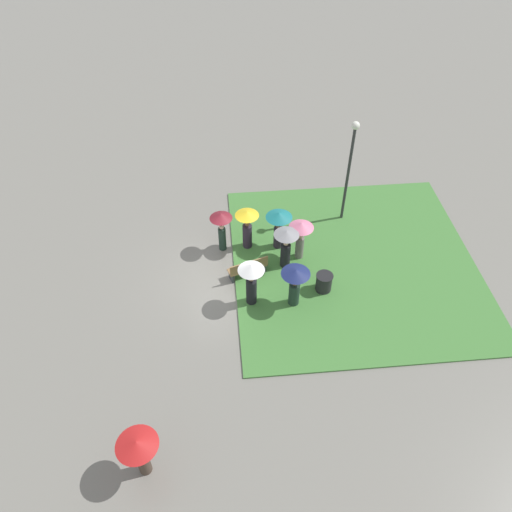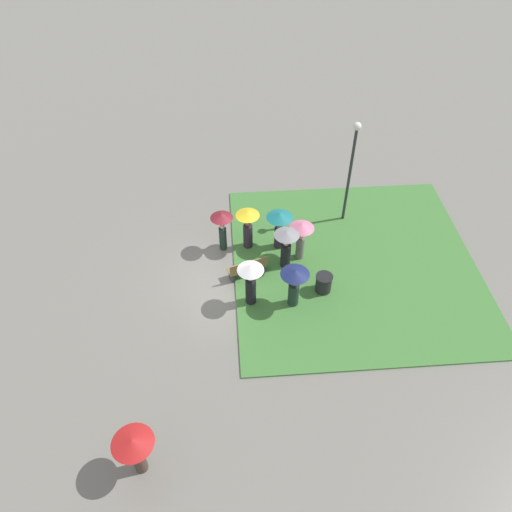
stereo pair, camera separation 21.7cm
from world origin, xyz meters
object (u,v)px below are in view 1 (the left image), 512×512
object	(u,v)px
trash_bin	(324,283)
crowd_person_maroon	(221,224)
lamp_post	(350,160)
crowd_person_white	(251,278)
crowd_person_pink	(301,233)
crowd_person_grey	(286,244)
crowd_person_teal	(279,224)
crowd_person_navy	(295,282)
crowd_person_yellow	(247,225)
lone_walker_far_path	(139,450)
park_bench	(248,268)

from	to	relation	value
trash_bin	crowd_person_maroon	bearing A→B (deg)	-35.54
lamp_post	trash_bin	bearing A→B (deg)	68.79
trash_bin	crowd_person_white	xyz separation A→B (m)	(2.75, 0.35, 0.90)
crowd_person_maroon	crowd_person_pink	xyz separation A→B (m)	(-3.04, 0.80, -0.02)
crowd_person_grey	crowd_person_teal	distance (m)	1.13
crowd_person_grey	crowd_person_navy	size ratio (longest dim) A/B	1.04
crowd_person_white	crowd_person_maroon	bearing A→B (deg)	173.85
crowd_person_maroon	trash_bin	bearing A→B (deg)	71.13
crowd_person_maroon	crowd_person_grey	bearing A→B (deg)	79.69
crowd_person_grey	crowd_person_white	world-z (taller)	crowd_person_white
crowd_person_navy	crowd_person_teal	bearing A→B (deg)	-49.63
crowd_person_grey	crowd_person_white	distance (m)	2.30
lamp_post	crowd_person_yellow	size ratio (longest dim) A/B	2.50
crowd_person_navy	lone_walker_far_path	xyz separation A→B (m)	(5.03, 5.68, 0.09)
lamp_post	crowd_person_maroon	size ratio (longest dim) A/B	2.53
crowd_person_teal	lone_walker_far_path	size ratio (longest dim) A/B	1.05
crowd_person_navy	lone_walker_far_path	world-z (taller)	crowd_person_navy
park_bench	crowd_person_grey	world-z (taller)	crowd_person_grey
crowd_person_maroon	lone_walker_far_path	xyz separation A→B (m)	(2.56, 8.86, -0.07)
crowd_person_maroon	lone_walker_far_path	distance (m)	9.23
trash_bin	lone_walker_far_path	size ratio (longest dim) A/B	0.46
crowd_person_white	lone_walker_far_path	xyz separation A→B (m)	(3.50, 5.88, -0.05)
crowd_person_white	crowd_person_pink	size ratio (longest dim) A/B	1.08
crowd_person_white	crowd_person_pink	bearing A→B (deg)	112.59
trash_bin	crowd_person_white	distance (m)	2.92
crowd_person_navy	crowd_person_yellow	bearing A→B (deg)	-28.98
park_bench	crowd_person_grey	xyz separation A→B (m)	(-1.49, -0.43, 0.71)
lamp_post	trash_bin	world-z (taller)	lamp_post
park_bench	crowd_person_maroon	size ratio (longest dim) A/B	0.86
lone_walker_far_path	crowd_person_yellow	bearing A→B (deg)	-48.82
crowd_person_pink	crowd_person_yellow	world-z (taller)	crowd_person_yellow
trash_bin	crowd_person_white	bearing A→B (deg)	7.32
crowd_person_pink	crowd_person_navy	bearing A→B (deg)	-109.04
lamp_post	crowd_person_maroon	world-z (taller)	lamp_post
trash_bin	crowd_person_grey	world-z (taller)	crowd_person_grey
crowd_person_white	lone_walker_far_path	world-z (taller)	crowd_person_white
crowd_person_white	crowd_person_teal	bearing A→B (deg)	131.60
crowd_person_grey	lone_walker_far_path	world-z (taller)	crowd_person_grey
crowd_person_maroon	crowd_person_white	bearing A→B (deg)	34.02
crowd_person_grey	crowd_person_navy	distance (m)	1.96
lamp_post	crowd_person_yellow	world-z (taller)	lamp_post
lamp_post	crowd_person_maroon	bearing A→B (deg)	15.43
lamp_post	crowd_person_teal	size ratio (longest dim) A/B	2.60
crowd_person_pink	crowd_person_yellow	distance (m)	2.18
crowd_person_pink	crowd_person_teal	bearing A→B (deg)	132.77
crowd_person_maroon	lone_walker_far_path	world-z (taller)	crowd_person_maroon
lamp_post	trash_bin	distance (m)	5.10
crowd_person_teal	crowd_person_pink	bearing A→B (deg)	-150.47
crowd_person_pink	trash_bin	bearing A→B (deg)	-76.22
park_bench	crowd_person_teal	world-z (taller)	crowd_person_teal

